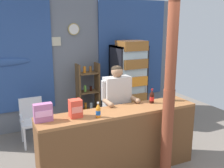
% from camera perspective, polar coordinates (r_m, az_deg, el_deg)
% --- Properties ---
extents(ground_plane, '(7.56, 7.56, 0.00)m').
position_cam_1_polar(ground_plane, '(4.65, -2.32, -15.35)').
color(ground_plane, slate).
extents(back_wall_curtained, '(5.64, 0.22, 2.74)m').
position_cam_1_polar(back_wall_curtained, '(5.71, -9.14, 4.96)').
color(back_wall_curtained, slate).
rests_on(back_wall_curtained, ground).
extents(stall_counter, '(2.43, 0.48, 1.00)m').
position_cam_1_polar(stall_counter, '(3.86, 2.40, -11.91)').
color(stall_counter, '#935B33').
rests_on(stall_counter, ground).
extents(timber_post, '(0.19, 0.16, 2.70)m').
position_cam_1_polar(timber_post, '(3.65, 12.56, -2.04)').
color(timber_post, brown).
rests_on(timber_post, ground).
extents(drink_fridge, '(0.67, 0.66, 1.86)m').
position_cam_1_polar(drink_fridge, '(5.73, 3.83, 1.16)').
color(drink_fridge, black).
rests_on(drink_fridge, ground).
extents(bottle_shelf_rack, '(0.48, 0.28, 1.38)m').
position_cam_1_polar(bottle_shelf_rack, '(5.66, -5.32, -2.16)').
color(bottle_shelf_rack, brown).
rests_on(bottle_shelf_rack, ground).
extents(plastic_lawn_chair, '(0.44, 0.44, 0.86)m').
position_cam_1_polar(plastic_lawn_chair, '(5.09, -17.19, -7.22)').
color(plastic_lawn_chair, silver).
rests_on(plastic_lawn_chair, ground).
extents(shopkeeper, '(0.55, 0.42, 1.57)m').
position_cam_1_polar(shopkeeper, '(4.22, 1.14, -3.63)').
color(shopkeeper, '#28282D').
rests_on(shopkeeper, ground).
extents(soda_bottle_lime_soda, '(0.10, 0.10, 0.30)m').
position_cam_1_polar(soda_bottle_lime_soda, '(4.30, 13.01, -1.94)').
color(soda_bottle_lime_soda, '#75C64C').
rests_on(soda_bottle_lime_soda, stall_counter).
extents(soda_bottle_cola, '(0.07, 0.07, 0.23)m').
position_cam_1_polar(soda_bottle_cola, '(4.12, 8.81, -2.86)').
color(soda_bottle_cola, black).
rests_on(soda_bottle_cola, stall_counter).
extents(soda_bottle_orange_soda, '(0.07, 0.07, 0.21)m').
position_cam_1_polar(soda_bottle_orange_soda, '(3.49, -3.07, -5.96)').
color(soda_bottle_orange_soda, orange).
rests_on(soda_bottle_orange_soda, stall_counter).
extents(snack_box_wafer, '(0.24, 0.11, 0.24)m').
position_cam_1_polar(snack_box_wafer, '(3.45, -15.01, -6.12)').
color(snack_box_wafer, '#B76699').
rests_on(snack_box_wafer, stall_counter).
extents(snack_box_crackers, '(0.16, 0.14, 0.25)m').
position_cam_1_polar(snack_box_crackers, '(3.51, -8.08, -5.37)').
color(snack_box_crackers, '#E5422D').
rests_on(snack_box_crackers, stall_counter).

